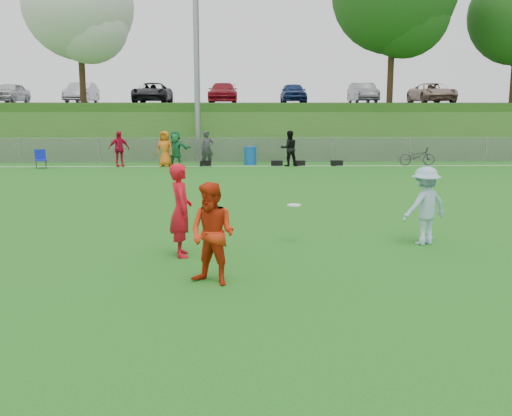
{
  "coord_description": "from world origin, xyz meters",
  "views": [
    {
      "loc": [
        -0.76,
        -9.35,
        2.76
      ],
      "look_at": [
        -0.49,
        0.5,
        1.03
      ],
      "focal_mm": 40.0,
      "sensor_mm": 36.0,
      "label": 1
    }
  ],
  "objects_px": {
    "bicycle": "(417,156)",
    "player_red_left": "(181,210)",
    "player_red_center": "(212,234)",
    "frisbee": "(294,205)",
    "recycling_bin": "(250,156)",
    "player_blue": "(425,206)"
  },
  "relations": [
    {
      "from": "player_blue",
      "to": "frisbee",
      "type": "height_order",
      "value": "player_blue"
    },
    {
      "from": "player_blue",
      "to": "recycling_bin",
      "type": "bearing_deg",
      "value": -103.88
    },
    {
      "from": "player_red_left",
      "to": "recycling_bin",
      "type": "relative_size",
      "value": 1.95
    },
    {
      "from": "player_blue",
      "to": "recycling_bin",
      "type": "distance_m",
      "value": 17.08
    },
    {
      "from": "bicycle",
      "to": "player_red_left",
      "type": "bearing_deg",
      "value": 153.13
    },
    {
      "from": "bicycle",
      "to": "player_red_center",
      "type": "bearing_deg",
      "value": 157.16
    },
    {
      "from": "player_red_center",
      "to": "recycling_bin",
      "type": "relative_size",
      "value": 1.81
    },
    {
      "from": "frisbee",
      "to": "recycling_bin",
      "type": "distance_m",
      "value": 16.58
    },
    {
      "from": "frisbee",
      "to": "bicycle",
      "type": "relative_size",
      "value": 0.16
    },
    {
      "from": "recycling_bin",
      "to": "player_red_left",
      "type": "bearing_deg",
      "value": -95.16
    },
    {
      "from": "frisbee",
      "to": "player_red_left",
      "type": "bearing_deg",
      "value": -155.63
    },
    {
      "from": "frisbee",
      "to": "recycling_bin",
      "type": "height_order",
      "value": "recycling_bin"
    },
    {
      "from": "frisbee",
      "to": "recycling_bin",
      "type": "bearing_deg",
      "value": 92.18
    },
    {
      "from": "player_blue",
      "to": "bicycle",
      "type": "distance_m",
      "value": 16.91
    },
    {
      "from": "player_red_center",
      "to": "player_blue",
      "type": "bearing_deg",
      "value": 60.75
    },
    {
      "from": "player_red_center",
      "to": "frisbee",
      "type": "bearing_deg",
      "value": 90.04
    },
    {
      "from": "player_red_center",
      "to": "bicycle",
      "type": "relative_size",
      "value": 0.96
    },
    {
      "from": "recycling_bin",
      "to": "bicycle",
      "type": "distance_m",
      "value": 8.15
    },
    {
      "from": "player_blue",
      "to": "player_red_center",
      "type": "bearing_deg",
      "value": 6.64
    },
    {
      "from": "player_red_left",
      "to": "bicycle",
      "type": "height_order",
      "value": "player_red_left"
    },
    {
      "from": "recycling_bin",
      "to": "bicycle",
      "type": "xyz_separation_m",
      "value": [
        8.13,
        -0.56,
        -0.0
      ]
    },
    {
      "from": "player_red_center",
      "to": "player_blue",
      "type": "height_order",
      "value": "player_red_center"
    }
  ]
}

